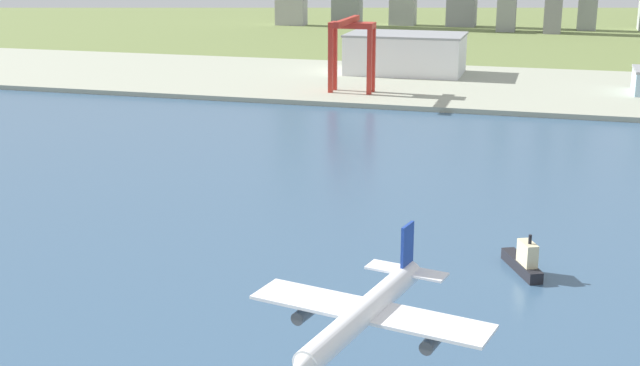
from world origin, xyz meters
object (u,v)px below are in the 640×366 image
(warehouse_main, at_px, (406,53))
(tugboat_small, at_px, (524,261))
(airplane_landing, at_px, (364,314))
(port_crane_red, at_px, (351,39))

(warehouse_main, bearing_deg, tugboat_small, -74.52)
(airplane_landing, distance_m, tugboat_small, 85.13)
(tugboat_small, height_order, warehouse_main, warehouse_main)
(port_crane_red, height_order, warehouse_main, port_crane_red)
(airplane_landing, relative_size, tugboat_small, 2.36)
(airplane_landing, height_order, tugboat_small, airplane_landing)
(airplane_landing, distance_m, port_crane_red, 304.73)
(tugboat_small, xyz_separation_m, port_crane_red, (-94.04, 215.27, 26.02))
(tugboat_small, bearing_deg, airplane_landing, -104.16)
(warehouse_main, bearing_deg, airplane_landing, -80.84)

